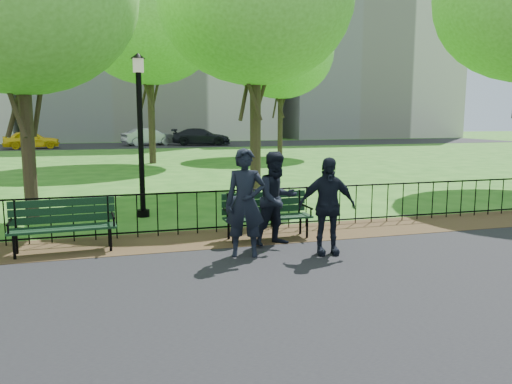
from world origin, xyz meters
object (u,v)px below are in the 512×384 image
object	(u,v)px
lamppost	(140,129)
person_mid	(277,199)
sedan_dark	(201,137)
park_bench_left_a	(63,220)
park_bench_main	(253,209)
person_right	(327,206)
sedan_silver	(149,137)
tree_far_e	(281,53)
taxi	(31,140)
tree_near_e	(255,0)
person_left	(245,203)
tree_far_c	(149,22)

from	to	relation	value
lamppost	person_mid	distance (m)	4.32
sedan_dark	park_bench_left_a	bearing A→B (deg)	179.75
park_bench_main	person_right	distance (m)	1.65
lamppost	sedan_silver	xyz separation A→B (m)	(2.27, 30.38, -1.38)
sedan_dark	tree_far_e	bearing A→B (deg)	-154.32
person_mid	sedan_silver	bearing A→B (deg)	73.96
park_bench_main	person_right	size ratio (longest dim) A/B	1.03
person_right	taxi	distance (m)	33.97
sedan_dark	person_mid	bearing A→B (deg)	-173.60
tree_near_e	tree_far_e	bearing A→B (deg)	67.92
tree_near_e	taxi	distance (m)	27.33
tree_near_e	sedan_dark	xyz separation A→B (m)	(2.67, 25.75, -5.32)
tree_far_e	taxi	xyz separation A→B (m)	(-15.64, 11.63, -5.44)
lamppost	person_mid	bearing A→B (deg)	-57.12
park_bench_left_a	person_mid	size ratio (longest dim) A/B	1.04
tree_far_e	person_left	xyz separation A→B (m)	(-7.69, -20.78, -5.18)
park_bench_left_a	tree_far_c	bearing A→B (deg)	76.70
park_bench_main	taxi	bearing A→B (deg)	103.67
sedan_silver	sedan_dark	bearing A→B (deg)	-120.30
person_right	taxi	size ratio (longest dim) A/B	0.43
taxi	sedan_silver	world-z (taller)	sedan_silver
tree_far_e	lamppost	bearing A→B (deg)	-118.77
park_bench_main	sedan_dark	bearing A→B (deg)	80.60
lamppost	tree_far_c	distance (m)	15.01
lamppost	park_bench_main	bearing A→B (deg)	-57.29
person_left	tree_far_c	bearing A→B (deg)	106.82
tree_near_e	tree_far_e	size ratio (longest dim) A/B	0.99
taxi	park_bench_main	bearing A→B (deg)	-172.76
person_right	tree_far_e	bearing A→B (deg)	83.08
lamppost	tree_far_e	distance (m)	19.52
park_bench_left_a	tree_far_c	world-z (taller)	tree_far_c
park_bench_main	sedan_silver	size ratio (longest dim) A/B	0.41
taxi	tree_far_c	bearing A→B (deg)	-159.08
sedan_dark	tree_far_c	bearing A→B (deg)	175.04
park_bench_main	taxi	size ratio (longest dim) A/B	0.45
park_bench_left_a	person_mid	distance (m)	3.86
person_left	sedan_dark	bearing A→B (deg)	97.74
person_left	lamppost	bearing A→B (deg)	126.66
person_mid	person_right	bearing A→B (deg)	-67.40
taxi	sedan_silver	bearing A→B (deg)	-84.70
park_bench_left_a	lamppost	xyz separation A→B (m)	(1.55, 2.86, 1.52)
tree_far_c	person_right	size ratio (longest dim) A/B	5.96
tree_far_e	person_mid	xyz separation A→B (m)	(-6.94, -20.22, -5.23)
park_bench_main	tree_far_e	world-z (taller)	tree_far_e
lamppost	sedan_silver	world-z (taller)	lamppost
lamppost	tree_near_e	size ratio (longest dim) A/B	0.44
person_right	sedan_silver	xyz separation A→B (m)	(-0.63, 34.68, -0.15)
person_left	taxi	world-z (taller)	person_left
tree_far_e	person_right	distance (m)	22.58
person_left	sedan_dark	world-z (taller)	person_left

